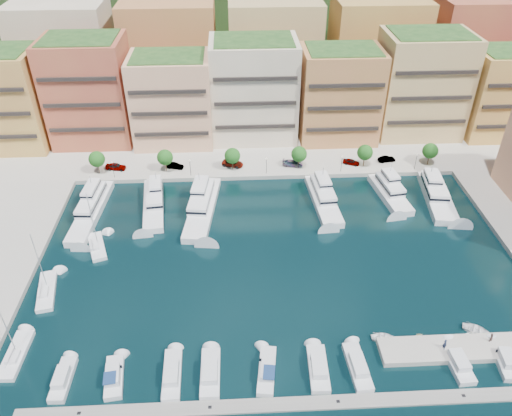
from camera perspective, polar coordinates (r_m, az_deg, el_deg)
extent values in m
plane|color=black|center=(95.20, 2.45, -6.29)|extent=(400.00, 400.00, 0.00)
cube|color=#9E998E|center=(147.36, 0.36, 9.85)|extent=(220.00, 64.00, 2.00)
cube|color=#1E3315|center=(191.80, -0.47, 15.97)|extent=(240.00, 40.00, 58.00)
cube|color=gray|center=(75.26, 2.10, -21.64)|extent=(72.00, 2.20, 0.35)
cube|color=#9E998E|center=(88.21, 24.29, -14.58)|extent=(32.00, 5.00, 2.00)
cube|color=gold|center=(143.33, -27.23, 10.86)|extent=(22.00, 16.00, 24.00)
cube|color=#B8663D|center=(137.29, -18.50, 12.46)|extent=(20.00, 16.00, 26.00)
cube|color=black|center=(129.95, -19.28, 11.04)|extent=(18.40, 0.50, 0.90)
cube|color=#1F481D|center=(133.11, -19.60, 17.75)|extent=(17.60, 14.08, 0.80)
cube|color=#E8AD81|center=(132.20, -9.55, 11.98)|extent=(20.00, 15.00, 22.00)
cube|color=black|center=(125.14, -9.86, 10.59)|extent=(18.40, 0.50, 0.90)
cube|color=#1F481D|center=(128.24, -10.06, 16.66)|extent=(17.60, 13.20, 0.80)
cube|color=#F8DFC0|center=(132.70, -0.26, 13.26)|extent=(22.00, 16.00, 25.00)
cube|color=black|center=(125.09, -0.08, 11.85)|extent=(20.24, 0.50, 0.90)
cube|color=#1F481D|center=(128.46, -0.27, 18.61)|extent=(19.36, 14.08, 0.80)
cube|color=#C6784A|center=(133.99, 9.46, 12.55)|extent=(20.00, 15.00, 23.00)
cube|color=black|center=(127.04, 10.11, 11.19)|extent=(18.40, 0.50, 0.90)
cube|color=#1F481D|center=(129.98, 9.98, 17.39)|extent=(17.60, 13.20, 0.80)
cube|color=tan|center=(141.40, 18.35, 13.13)|extent=(22.00, 16.00, 26.00)
cube|color=black|center=(134.28, 19.45, 11.77)|extent=(20.24, 0.50, 0.90)
cube|color=#1F481D|center=(137.34, 19.42, 18.28)|extent=(19.36, 14.08, 0.80)
cube|color=gold|center=(149.58, 26.52, 11.56)|extent=(20.00, 15.00, 22.00)
cube|color=#F8DFC0|center=(159.61, -20.84, 15.85)|extent=(26.00, 18.00, 30.00)
cube|color=#C6784A|center=(153.41, -9.67, 16.84)|extent=(26.00, 18.00, 30.00)
cube|color=tan|center=(152.95, 2.08, 17.24)|extent=(26.00, 18.00, 30.00)
cube|color=gold|center=(158.28, 13.47, 16.97)|extent=(26.00, 18.00, 30.00)
cube|color=#B8663D|center=(168.86, 23.71, 16.19)|extent=(26.00, 18.00, 30.00)
cylinder|color=#473323|center=(124.99, -17.56, 4.45)|extent=(0.24, 0.24, 3.00)
sphere|color=#194D16|center=(123.92, -17.74, 5.34)|extent=(3.80, 3.80, 3.80)
cylinder|color=#473323|center=(121.84, -10.26, 4.79)|extent=(0.24, 0.24, 3.00)
sphere|color=#194D16|center=(120.74, -10.37, 5.71)|extent=(3.80, 3.80, 3.80)
cylinder|color=#473323|center=(120.73, -2.69, 5.05)|extent=(0.24, 0.24, 3.00)
sphere|color=#194D16|center=(119.62, -2.72, 5.99)|extent=(3.80, 3.80, 3.80)
cylinder|color=#473323|center=(121.74, 4.89, 5.23)|extent=(0.24, 0.24, 3.00)
sphere|color=#194D16|center=(120.64, 4.95, 6.16)|extent=(3.80, 3.80, 3.80)
cylinder|color=#473323|center=(124.81, 12.23, 5.32)|extent=(0.24, 0.24, 3.00)
sphere|color=#194D16|center=(123.74, 12.35, 6.22)|extent=(3.80, 3.80, 3.80)
cylinder|color=#473323|center=(129.80, 19.10, 5.32)|extent=(0.24, 0.24, 3.00)
sphere|color=#194D16|center=(128.76, 19.29, 6.19)|extent=(3.80, 3.80, 3.80)
cylinder|color=black|center=(121.84, -16.00, 4.19)|extent=(0.10, 0.10, 4.00)
sphere|color=#FFF2CC|center=(120.84, -16.15, 5.02)|extent=(0.30, 0.30, 0.30)
cylinder|color=black|center=(118.95, -7.52, 4.55)|extent=(0.10, 0.10, 4.00)
sphere|color=#FFF2CC|center=(117.93, -7.59, 5.40)|extent=(0.30, 0.30, 0.30)
cylinder|color=black|center=(118.74, 1.19, 4.81)|extent=(0.10, 0.10, 4.00)
sphere|color=#FFF2CC|center=(117.72, 1.21, 5.67)|extent=(0.30, 0.30, 0.30)
cylinder|color=black|center=(121.24, 9.74, 4.96)|extent=(0.10, 0.10, 4.00)
sphere|color=#FFF2CC|center=(120.24, 9.84, 5.80)|extent=(0.30, 0.30, 0.30)
cylinder|color=black|center=(126.28, 17.78, 5.00)|extent=(0.10, 0.10, 4.00)
sphere|color=#FFF2CC|center=(125.32, 17.95, 5.81)|extent=(0.30, 0.30, 0.30)
cube|color=white|center=(112.86, -18.31, -0.58)|extent=(5.83, 22.98, 2.30)
cube|color=white|center=(113.55, -18.26, 0.93)|extent=(4.33, 12.72, 1.80)
cube|color=black|center=(113.55, -18.26, 0.93)|extent=(4.39, 12.79, 0.55)
cube|color=white|center=(114.18, -18.22, 2.11)|extent=(3.00, 6.99, 1.40)
cylinder|color=#B2B2B7|center=(114.48, -18.22, 3.15)|extent=(0.14, 0.14, 1.80)
cube|color=white|center=(111.45, -11.60, 0.15)|extent=(6.22, 19.42, 2.30)
cube|color=white|center=(111.89, -11.61, 1.57)|extent=(4.54, 10.81, 1.80)
cube|color=black|center=(111.89, -11.61, 1.57)|extent=(4.60, 10.87, 0.55)
cube|color=white|center=(112.30, -11.62, 2.68)|extent=(3.10, 5.96, 1.40)
cylinder|color=#B2B2B7|center=(112.44, -11.65, 3.68)|extent=(0.14, 0.14, 1.80)
cube|color=black|center=(111.71, -11.58, -0.04)|extent=(6.28, 19.48, 0.35)
cube|color=white|center=(108.69, -6.12, -0.25)|extent=(7.75, 23.32, 2.30)
cube|color=white|center=(109.42, -6.14, 1.31)|extent=(5.59, 12.99, 1.80)
cube|color=black|center=(109.42, -6.14, 1.31)|extent=(5.66, 13.06, 0.55)
cube|color=white|center=(110.08, -6.16, 2.54)|extent=(3.80, 7.18, 1.40)
cylinder|color=#B2B2B7|center=(110.40, -6.19, 3.62)|extent=(0.14, 0.14, 1.80)
cube|color=white|center=(111.64, 7.69, 0.68)|extent=(5.91, 19.58, 2.30)
cube|color=white|center=(112.09, 7.61, 2.10)|extent=(4.47, 10.86, 1.80)
cube|color=black|center=(112.09, 7.61, 2.10)|extent=(4.54, 10.92, 0.55)
cube|color=white|center=(112.52, 7.55, 3.21)|extent=(3.13, 5.97, 1.40)
cylinder|color=#B2B2B7|center=(112.67, 7.52, 4.21)|extent=(0.14, 0.14, 1.80)
cube|color=black|center=(111.90, 7.67, 0.49)|extent=(5.96, 19.64, 0.35)
cube|color=white|center=(116.69, 15.04, 1.35)|extent=(6.68, 16.38, 2.30)
cube|color=white|center=(116.87, 14.98, 2.62)|extent=(4.88, 9.18, 1.80)
cube|color=black|center=(116.87, 14.98, 2.62)|extent=(4.94, 9.25, 0.55)
cube|color=white|center=(117.08, 14.94, 3.61)|extent=(3.34, 5.10, 1.40)
cylinder|color=#B2B2B7|center=(117.06, 14.93, 4.53)|extent=(0.14, 0.14, 1.80)
cube|color=white|center=(118.77, 19.98, 0.97)|extent=(7.56, 20.01, 2.30)
cube|color=white|center=(119.21, 19.86, 2.31)|extent=(5.53, 11.18, 1.80)
cube|color=black|center=(119.21, 19.86, 2.31)|extent=(5.60, 11.24, 0.55)
cube|color=white|center=(119.62, 19.77, 3.36)|extent=(3.80, 6.20, 1.40)
cylinder|color=#B2B2B7|center=(119.77, 19.74, 4.31)|extent=(0.14, 0.14, 1.80)
cube|color=silver|center=(82.24, -21.14, -17.90)|extent=(2.53, 7.60, 1.40)
cube|color=silver|center=(81.04, -21.41, -17.55)|extent=(1.92, 3.66, 1.10)
cube|color=black|center=(82.10, -21.10, -16.83)|extent=(1.71, 0.14, 0.55)
cube|color=silver|center=(80.22, -15.86, -18.21)|extent=(3.42, 7.62, 1.40)
cube|color=silver|center=(78.99, -16.07, -17.85)|extent=(2.40, 3.75, 1.10)
cube|color=black|center=(80.05, -15.84, -17.13)|extent=(1.82, 0.32, 0.55)
cube|color=navy|center=(77.97, -16.27, -18.14)|extent=(2.03, 2.41, 0.12)
cube|color=silver|center=(78.70, -9.54, -18.38)|extent=(2.84, 8.91, 1.40)
cube|color=silver|center=(77.40, -9.66, -18.07)|extent=(2.14, 4.30, 1.10)
cube|color=black|center=(78.67, -9.53, -17.15)|extent=(1.87, 0.15, 0.55)
cube|color=silver|center=(78.18, -5.23, -18.38)|extent=(2.88, 8.64, 1.40)
cube|color=silver|center=(76.88, -5.29, -18.06)|extent=(2.23, 4.15, 1.10)
cube|color=black|center=(78.13, -5.25, -17.16)|extent=(2.03, 0.11, 0.55)
cube|color=silver|center=(78.16, 1.24, -18.20)|extent=(3.53, 8.74, 1.40)
cube|color=silver|center=(76.86, 1.27, -17.87)|extent=(2.40, 4.29, 1.10)
cube|color=black|center=(78.09, 1.18, -16.99)|extent=(1.72, 0.33, 0.55)
cube|color=navy|center=(75.72, 1.34, -18.27)|extent=(2.01, 2.75, 0.12)
cube|color=silver|center=(78.92, 7.09, -17.85)|extent=(3.14, 8.35, 1.40)
cube|color=silver|center=(77.65, 7.21, -17.51)|extent=(2.35, 4.04, 1.10)
cube|color=black|center=(78.83, 7.01, -16.67)|extent=(2.02, 0.18, 0.55)
cube|color=silver|center=(80.01, 11.49, -17.47)|extent=(3.15, 8.74, 1.40)
cube|color=silver|center=(78.75, 11.68, -17.13)|extent=(2.29, 4.24, 1.10)
cube|color=black|center=(79.96, 11.38, -16.28)|extent=(1.88, 0.22, 0.55)
cube|color=silver|center=(84.67, 21.95, -16.16)|extent=(3.11, 7.86, 1.40)
cube|color=silver|center=(83.50, 22.25, -15.80)|extent=(2.29, 3.82, 1.10)
cube|color=black|center=(84.54, 21.83, -15.12)|extent=(1.92, 0.21, 0.55)
cube|color=silver|center=(87.76, 26.46, -15.44)|extent=(3.22, 7.52, 1.40)
cube|color=silver|center=(86.64, 26.79, -15.06)|extent=(2.27, 3.69, 1.10)
cube|color=black|center=(87.60, 26.34, -14.46)|extent=(1.75, 0.29, 0.55)
cube|color=white|center=(96.56, -22.77, -8.82)|extent=(4.68, 10.25, 1.20)
cube|color=white|center=(95.30, -23.06, -8.83)|extent=(2.13, 2.75, 0.60)
cylinder|color=#B2B2B7|center=(92.75, -23.60, -5.64)|extent=(0.14, 0.14, 12.00)
cylinder|color=#B2B2B7|center=(94.52, -23.24, -8.73)|extent=(0.97, 4.38, 0.10)
cube|color=white|center=(88.07, -25.73, -14.99)|extent=(3.03, 9.33, 1.20)
cube|color=white|center=(86.89, -26.07, -15.06)|extent=(1.74, 2.36, 0.60)
cylinder|color=#B2B2B7|center=(83.79, -26.78, -11.78)|extent=(0.14, 0.14, 12.00)
cylinder|color=#B2B2B7|center=(86.13, -26.30, -14.98)|extent=(0.21, 4.17, 0.10)
cube|color=white|center=(103.17, -17.69, -4.30)|extent=(5.34, 9.01, 1.20)
cube|color=white|center=(101.98, -17.87, -4.22)|extent=(2.23, 2.56, 0.60)
cylinder|color=#B2B2B7|center=(99.63, -18.30, -1.20)|extent=(0.14, 0.14, 12.00)
cylinder|color=#B2B2B7|center=(101.23, -17.99, -4.06)|extent=(1.35, 3.69, 0.10)
imported|color=white|center=(84.50, 14.24, -14.11)|extent=(3.63, 2.61, 0.74)
imported|color=beige|center=(86.25, 18.09, -13.69)|extent=(1.83, 1.69, 0.79)
imported|color=white|center=(90.35, 23.81, -12.56)|extent=(5.00, 4.42, 0.86)
imported|color=gray|center=(125.58, -15.73, 4.60)|extent=(5.12, 2.73, 1.66)
imported|color=gray|center=(123.06, -9.24, 4.78)|extent=(4.32, 2.48, 1.35)
imported|color=gray|center=(122.57, -2.68, 5.13)|extent=(5.72, 4.05, 1.45)
imported|color=gray|center=(122.78, 4.21, 5.12)|extent=(5.25, 3.05, 1.43)
imported|color=gray|center=(125.34, 10.82, 5.21)|extent=(4.32, 3.12, 1.37)
imported|color=gray|center=(128.44, 14.70, 5.43)|extent=(4.45, 2.19, 1.40)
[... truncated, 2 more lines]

